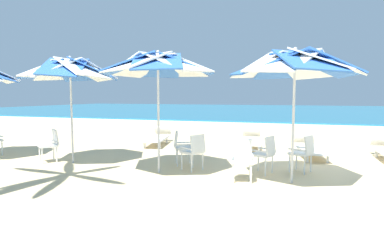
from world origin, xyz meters
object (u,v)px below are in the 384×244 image
plastic_chair_2 (304,151)px  plastic_chair_0 (265,152)px  beach_umbrella_1 (158,65)px  plastic_chair_5 (50,143)px  beach_umbrella_2 (70,70)px  beach_umbrella_0 (295,65)px  plastic_chair_4 (181,146)px  plastic_chair_3 (194,150)px  sun_lounger_1 (311,147)px  plastic_chair_1 (242,157)px  sun_lounger_2 (251,140)px  sun_lounger_3 (158,137)px

plastic_chair_2 → plastic_chair_0: bearing=-154.1°
beach_umbrella_1 → plastic_chair_5: bearing=176.1°
beach_umbrella_2 → beach_umbrella_0: bearing=-2.5°
plastic_chair_4 → plastic_chair_5: bearing=-168.5°
beach_umbrella_0 → plastic_chair_4: beach_umbrella_0 is taller
plastic_chair_5 → plastic_chair_3: bearing=3.4°
plastic_chair_5 → sun_lounger_1: bearing=23.6°
plastic_chair_0 → beach_umbrella_1: (-2.32, -0.63, 1.95)m
beach_umbrella_0 → plastic_chair_3: 2.93m
beach_umbrella_1 → plastic_chair_3: 2.13m
beach_umbrella_0 → sun_lounger_1: bearing=80.9°
plastic_chair_0 → beach_umbrella_2: (-4.94, -0.32, 1.93)m
plastic_chair_2 → plastic_chair_1: bearing=-137.9°
plastic_chair_4 → plastic_chair_5: same height
plastic_chair_4 → sun_lounger_2: bearing=67.1°
plastic_chair_0 → beach_umbrella_1: bearing=-164.8°
plastic_chair_1 → sun_lounger_1: bearing=65.1°
beach_umbrella_2 → plastic_chair_4: bearing=12.4°
plastic_chair_3 → plastic_chair_0: bearing=6.2°
plastic_chair_2 → beach_umbrella_2: beach_umbrella_2 is taller
plastic_chair_5 → sun_lounger_3: (1.50, 3.60, -0.22)m
sun_lounger_3 → plastic_chair_4: bearing=-55.9°
plastic_chair_5 → beach_umbrella_0: bearing=-1.4°
plastic_chair_3 → plastic_chair_4: same height
sun_lounger_3 → sun_lounger_2: bearing=5.6°
beach_umbrella_0 → sun_lounger_2: (-1.35, 4.08, -2.10)m
plastic_chair_2 → beach_umbrella_1: bearing=-161.8°
plastic_chair_0 → beach_umbrella_1: size_ratio=0.31×
plastic_chair_0 → sun_lounger_1: size_ratio=0.39×
beach_umbrella_0 → sun_lounger_3: bearing=141.2°
plastic_chair_4 → plastic_chair_5: size_ratio=1.00×
sun_lounger_3 → beach_umbrella_2: bearing=-103.8°
plastic_chair_1 → sun_lounger_2: size_ratio=0.39×
beach_umbrella_0 → plastic_chair_2: beach_umbrella_0 is taller
sun_lounger_3 → plastic_chair_0: bearing=-38.0°
beach_umbrella_2 → sun_lounger_1: size_ratio=1.26×
plastic_chair_3 → sun_lounger_3: (-2.46, 3.36, -0.22)m
sun_lounger_1 → sun_lounger_2: 2.10m
plastic_chair_2 → plastic_chair_4: size_ratio=1.00×
plastic_chair_3 → sun_lounger_2: plastic_chair_3 is taller
beach_umbrella_2 → sun_lounger_1: 6.99m
beach_umbrella_1 → plastic_chair_4: 2.17m
beach_umbrella_1 → plastic_chair_5: size_ratio=3.22×
sun_lounger_2 → beach_umbrella_2: bearing=-137.5°
plastic_chair_1 → beach_umbrella_1: size_ratio=0.31×
beach_umbrella_2 → sun_lounger_3: bearing=76.2°
sun_lounger_1 → beach_umbrella_0: bearing=-99.1°
plastic_chair_2 → plastic_chair_3: (-2.45, -0.58, 0.00)m
plastic_chair_0 → plastic_chair_2: bearing=25.9°
plastic_chair_3 → beach_umbrella_2: 3.85m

